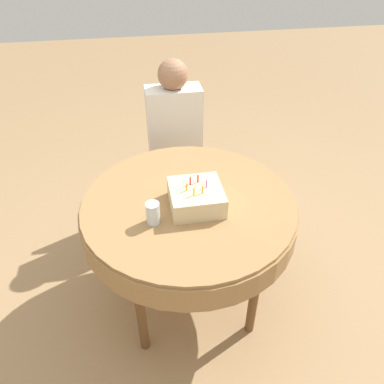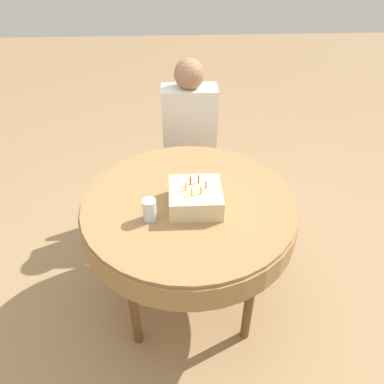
# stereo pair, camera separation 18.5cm
# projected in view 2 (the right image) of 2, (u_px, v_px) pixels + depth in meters

# --- Properties ---
(ground_plane) EXTENTS (12.00, 12.00, 0.00)m
(ground_plane) POSITION_uv_depth(u_px,v_px,m) (190.00, 294.00, 2.35)
(ground_plane) COLOR #A37F56
(dining_table) EXTENTS (1.11, 1.11, 0.75)m
(dining_table) POSITION_uv_depth(u_px,v_px,m) (189.00, 214.00, 1.95)
(dining_table) COLOR #9E7547
(dining_table) RESTS_ON ground_plane
(chair) EXTENTS (0.37, 0.37, 0.98)m
(chair) POSITION_uv_depth(u_px,v_px,m) (189.00, 152.00, 2.74)
(chair) COLOR brown
(chair) RESTS_ON ground_plane
(person) EXTENTS (0.36, 0.28, 1.21)m
(person) POSITION_uv_depth(u_px,v_px,m) (190.00, 133.00, 2.54)
(person) COLOR #9E7051
(person) RESTS_ON ground_plane
(birthday_cake) EXTENTS (0.26, 0.26, 0.15)m
(birthday_cake) POSITION_uv_depth(u_px,v_px,m) (195.00, 197.00, 1.83)
(birthday_cake) COLOR beige
(birthday_cake) RESTS_ON dining_table
(drinking_glass) EXTENTS (0.07, 0.07, 0.11)m
(drinking_glass) POSITION_uv_depth(u_px,v_px,m) (150.00, 210.00, 1.75)
(drinking_glass) COLOR silver
(drinking_glass) RESTS_ON dining_table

